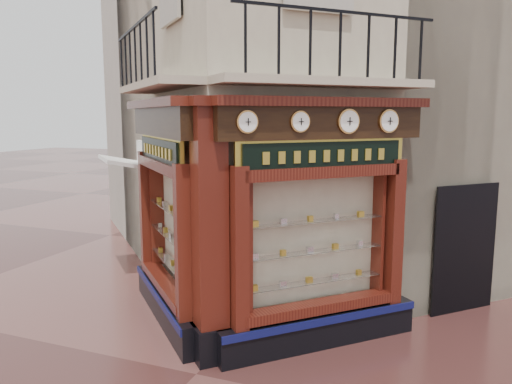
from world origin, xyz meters
The scene contains 15 objects.
ground centered at (0.00, 0.00, 0.00)m, with size 80.00×80.00×0.00m, color #462321.
main_building centered at (0.00, 6.16, 6.00)m, with size 8.00×8.00×12.00m, color #C3B698.
neighbour_left centered at (-2.47, 8.63, 5.50)m, with size 8.00×8.00×11.00m, color #B5AC9D.
neighbour_right centered at (2.47, 8.63, 5.50)m, with size 8.00×8.00×11.00m, color #B5AC9D.
shopfront_left centered at (-1.41, 1.57, 1.98)m, with size 2.86×2.86×3.98m.
shopfront_right centered at (1.41, 1.57, 1.98)m, with size 2.86×2.86×3.98m.
corner_pilaster centered at (0.00, 0.50, 1.95)m, with size 0.85×0.85×3.98m.
balcony centered at (0.00, 1.49, 4.22)m, with size 5.94×2.97×1.03m.
clock_a centered at (0.60, 0.50, 3.62)m, with size 0.26×0.26×0.32m.
clock_b centered at (1.19, 1.09, 3.62)m, with size 0.26×0.26×0.31m.
clock_c centered at (1.79, 1.68, 3.62)m, with size 0.30×0.30×0.38m.
clock_d centered at (2.32, 2.21, 3.62)m, with size 0.30×0.30×0.37m.
awning centered at (-3.48, 3.27, 0.00)m, with size 1.64×0.99×0.08m, color white, non-canonical shape.
signboard_left centered at (-1.46, 1.51, 3.10)m, with size 2.05×2.05×0.55m.
signboard_right centered at (1.46, 1.51, 3.10)m, with size 2.12×2.12×0.57m.
Camera 1 is at (3.26, -5.96, 3.71)m, focal length 35.00 mm.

